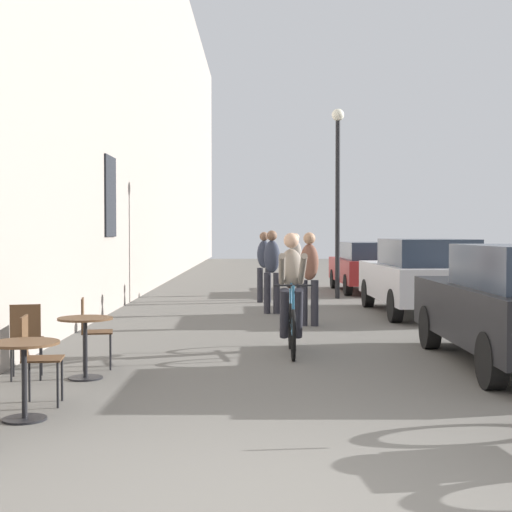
# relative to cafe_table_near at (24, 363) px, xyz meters

# --- Properties ---
(ground_plane) EXTENTS (88.00, 88.00, 0.00)m
(ground_plane) POSITION_rel_cafe_table_near_xyz_m (2.22, -2.15, -0.52)
(ground_plane) COLOR #5B5954
(building_facade_left) EXTENTS (0.54, 68.00, 12.45)m
(building_facade_left) POSITION_rel_cafe_table_near_xyz_m (-1.23, 11.85, 5.70)
(building_facade_left) COLOR gray
(building_facade_left) RESTS_ON ground_plane
(cafe_table_near) EXTENTS (0.64, 0.64, 0.72)m
(cafe_table_near) POSITION_rel_cafe_table_near_xyz_m (0.00, 0.00, 0.00)
(cafe_table_near) COLOR black
(cafe_table_near) RESTS_ON ground_plane
(cafe_chair_near_toward_street) EXTENTS (0.42, 0.42, 0.89)m
(cafe_chair_near_toward_street) POSITION_rel_cafe_table_near_xyz_m (-0.08, 0.60, -0.00)
(cafe_chair_near_toward_street) COLOR black
(cafe_chair_near_toward_street) RESTS_ON ground_plane
(cafe_table_mid) EXTENTS (0.64, 0.64, 0.72)m
(cafe_table_mid) POSITION_rel_cafe_table_near_xyz_m (0.12, 1.95, 0.00)
(cafe_table_mid) COLOR black
(cafe_table_mid) RESTS_ON ground_plane
(cafe_chair_mid_toward_street) EXTENTS (0.46, 0.46, 0.89)m
(cafe_chair_mid_toward_street) POSITION_rel_cafe_table_near_xyz_m (-0.56, 1.88, -0.00)
(cafe_chair_mid_toward_street) COLOR black
(cafe_chair_mid_toward_street) RESTS_ON ground_plane
(cafe_chair_mid_toward_wall) EXTENTS (0.44, 0.44, 0.89)m
(cafe_chair_mid_toward_wall) POSITION_rel_cafe_table_near_xyz_m (0.04, 2.61, -0.00)
(cafe_chair_mid_toward_wall) COLOR black
(cafe_chair_mid_toward_wall) RESTS_ON ground_plane
(cyclist_on_bicycle) EXTENTS (0.52, 1.76, 1.74)m
(cyclist_on_bicycle) POSITION_rel_cafe_table_near_xyz_m (2.62, 3.90, 0.29)
(cyclist_on_bicycle) COLOR black
(cyclist_on_bicycle) RESTS_ON ground_plane
(pedestrian_near) EXTENTS (0.38, 0.30, 1.72)m
(pedestrian_near) POSITION_rel_cafe_table_near_xyz_m (3.09, 6.94, 0.45)
(pedestrian_near) COLOR #26262D
(pedestrian_near) RESTS_ON ground_plane
(pedestrian_mid) EXTENTS (0.35, 0.26, 1.76)m
(pedestrian_mid) POSITION_rel_cafe_table_near_xyz_m (2.45, 9.04, 0.47)
(pedestrian_mid) COLOR #26262D
(pedestrian_mid) RESTS_ON ground_plane
(pedestrian_far) EXTENTS (0.35, 0.26, 1.73)m
(pedestrian_far) POSITION_rel_cafe_table_near_xyz_m (2.31, 11.59, 0.45)
(pedestrian_far) COLOR #26262D
(pedestrian_far) RESTS_ON ground_plane
(pedestrian_furthest) EXTENTS (0.37, 0.29, 1.69)m
(pedestrian_furthest) POSITION_rel_cafe_table_near_xyz_m (3.21, 13.97, 0.43)
(pedestrian_furthest) COLOR #26262D
(pedestrian_furthest) RESTS_ON ground_plane
(street_lamp) EXTENTS (0.32, 0.32, 4.90)m
(street_lamp) POSITION_rel_cafe_table_near_xyz_m (4.23, 12.71, 2.59)
(street_lamp) COLOR black
(street_lamp) RESTS_ON ground_plane
(parked_car_second) EXTENTS (1.98, 4.49, 1.58)m
(parked_car_second) POSITION_rel_cafe_table_near_xyz_m (5.56, 8.84, 0.30)
(parked_car_second) COLOR #B7B7BC
(parked_car_second) RESTS_ON ground_plane
(parked_car_third) EXTENTS (1.83, 4.09, 1.44)m
(parked_car_third) POSITION_rel_cafe_table_near_xyz_m (5.32, 14.80, 0.22)
(parked_car_third) COLOR maroon
(parked_car_third) RESTS_ON ground_plane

